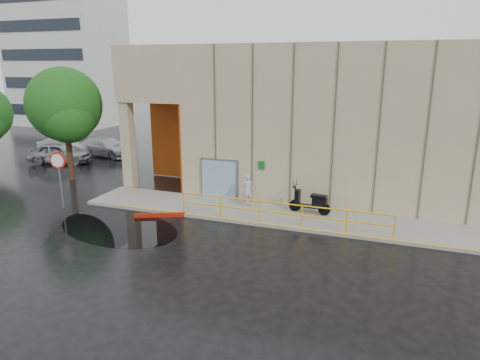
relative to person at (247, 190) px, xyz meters
The scene contains 14 objects.
ground 5.62m from the person, 111.44° to the right, with size 120.00×120.00×0.00m, color black.
sidewalk 2.27m from the person, 18.24° to the right, with size 20.00×3.00×0.15m, color gray.
building 7.35m from the person, 62.19° to the left, with size 20.00×10.17×8.00m.
guardrail 3.01m from the person, 41.94° to the right, with size 9.56×0.06×1.03m.
distant_building 38.28m from the person, 142.76° to the left, with size 12.00×8.08×15.00m.
person is the anchor object (origin of this frame).
scooter 3.17m from the person, ahead, with size 2.02×0.79×1.54m.
stop_sign 9.36m from the person, 160.75° to the right, with size 0.87×0.19×2.91m.
red_curb 4.43m from the person, 144.16° to the right, with size 2.40×0.18×0.18m, color maroon.
puddle 6.41m from the person, 136.57° to the right, with size 6.19×3.81×0.01m, color black.
car_a 16.99m from the person, 162.57° to the left, with size 1.79×4.45×1.52m, color #A6A7AD.
car_b 19.61m from the person, 156.80° to the left, with size 1.48×4.24×1.40m, color white.
car_c 16.78m from the person, 150.15° to the left, with size 2.04×5.03×1.46m, color silver.
tree_near 12.64m from the person, behind, with size 4.44×4.44×6.90m.
Camera 1 is at (8.54, -14.15, 7.04)m, focal length 32.00 mm.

